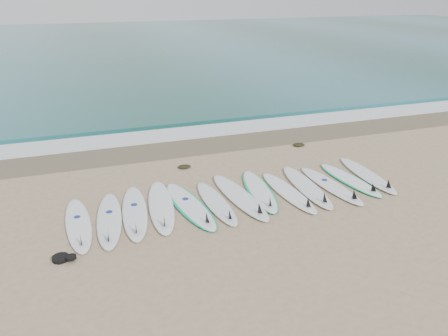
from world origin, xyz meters
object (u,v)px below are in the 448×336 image
object	(u,v)px
surfboard_0	(78,225)
leash_coil	(63,258)
surfboard_6	(240,197)
surfboard_12	(368,175)

from	to	relation	value
surfboard_0	leash_coil	world-z (taller)	surfboard_0
surfboard_6	surfboard_12	xyz separation A→B (m)	(3.85, 0.11, -0.00)
surfboard_6	leash_coil	size ratio (longest dim) A/B	6.36
surfboard_12	leash_coil	bearing A→B (deg)	-166.70
surfboard_0	surfboard_12	world-z (taller)	surfboard_12
surfboard_0	surfboard_12	xyz separation A→B (m)	(7.73, 0.22, 0.00)
leash_coil	surfboard_0	bearing A→B (deg)	74.97
surfboard_0	surfboard_6	xyz separation A→B (m)	(3.88, 0.12, 0.01)
surfboard_6	surfboard_12	world-z (taller)	surfboard_6
surfboard_6	surfboard_0	bearing A→B (deg)	175.99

